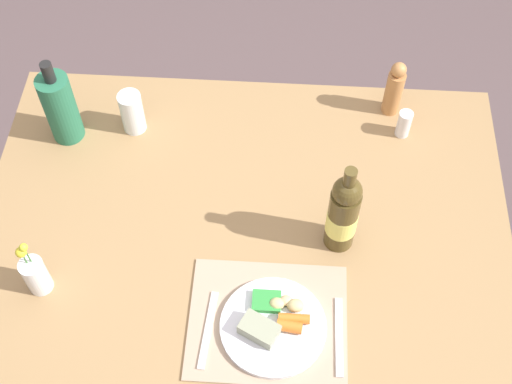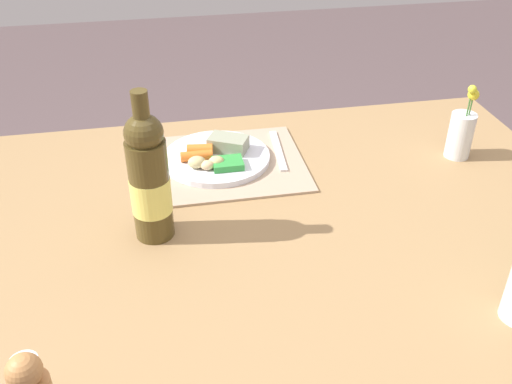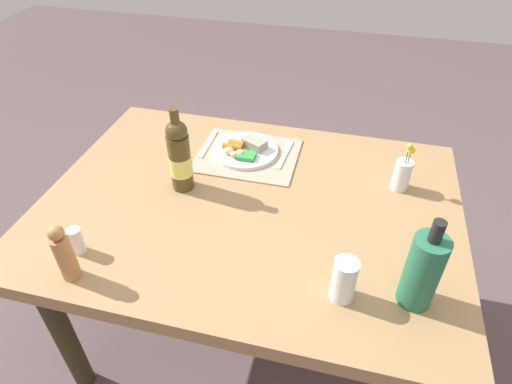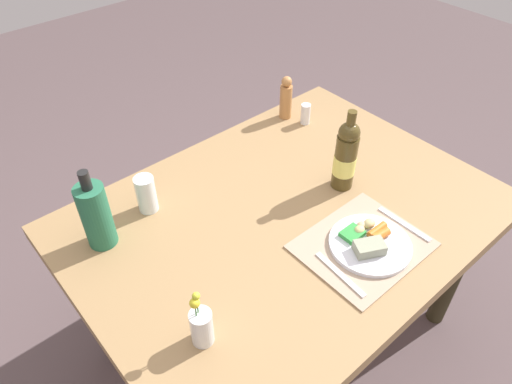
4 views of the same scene
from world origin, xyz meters
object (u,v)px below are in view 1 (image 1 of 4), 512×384
Objects in this scene: pepper_mill at (394,89)px; fork at (208,330)px; salt_shaker at (404,124)px; wine_bottle at (343,213)px; flower_vase at (35,274)px; water_tumbler at (133,114)px; cooler_bottle at (60,107)px; dinner_plate at (273,324)px; knife at (339,336)px; dining_table at (244,243)px.

fork is at bearing -122.65° from pepper_mill.
wine_bottle is at bearing -116.71° from salt_shaker.
fork is 0.43m from wine_bottle.
water_tumbler is at bearing 73.65° from flower_vase.
salt_shaker is 0.29× the size of wine_bottle.
flower_vase and pepper_mill have the same top height.
pepper_mill is at bearing 9.10° from cooler_bottle.
water_tumbler reaches higher than dinner_plate.
knife is at bearing -7.13° from flower_vase.
pepper_mill reaches higher than fork.
pepper_mill is (0.93, 0.15, -0.03)m from cooler_bottle.
wine_bottle reaches higher than flower_vase.
knife is 0.75m from flower_vase.
water_tumbler is 0.75m from pepper_mill.
flower_vase reaches higher than dinner_plate.
cooler_bottle reaches higher than water_tumbler.
wine_bottle is at bearing -108.69° from pepper_mill.
dinner_plate is 0.32m from wine_bottle.
dinner_plate is 2.93× the size of salt_shaker.
flower_vase reaches higher than salt_shaker.
cooler_bottle is 1.50× the size of flower_vase.
knife is 0.70× the size of cooler_bottle.
cooler_bottle reaches higher than dining_table.
flower_vase is at bearing 172.63° from dinner_plate.
knife is at bearing -6.22° from dinner_plate.
fork is at bearing -102.41° from dining_table.
fork is at bearing -172.98° from dinner_plate.
pepper_mill is (0.47, 0.73, 0.08)m from fork.
dinner_plate is at bearing -42.28° from cooler_bottle.
salt_shaker is at bearing -70.98° from pepper_mill.
water_tumbler is at bearing 125.78° from dinner_plate.
cooler_bottle is at bearing 93.97° from flower_vase.
cooler_bottle is at bearing 137.72° from dinner_plate.
knife is at bearing -49.86° from dining_table.
pepper_mill reaches higher than dining_table.
water_tumbler reaches higher than dining_table.
water_tumbler is at bearing 118.50° from fork.
dinner_plate is 0.74m from water_tumbler.
cooler_bottle is 0.20m from water_tumbler.
cooler_bottle is 0.94m from pepper_mill.
cooler_bottle reaches higher than flower_vase.
cooler_bottle is 0.92× the size of wine_bottle.
flower_vase is at bearing -86.03° from cooler_bottle.
water_tumbler is (-0.43, 0.60, 0.04)m from dinner_plate.
flower_vase reaches higher than dining_table.
flower_vase is 1.08m from salt_shaker.
flower_vase is 0.61× the size of wine_bottle.
salt_shaker is at bearing 30.52° from flower_vase.
salt_shaker is at bearing 1.79° from water_tumbler.
fork is at bearing -12.45° from flower_vase.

